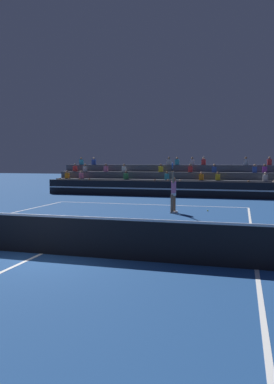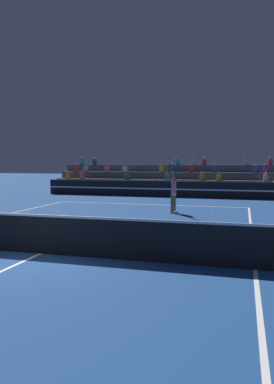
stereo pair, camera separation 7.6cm
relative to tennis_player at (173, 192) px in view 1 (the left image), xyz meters
The scene contains 7 objects.
ground_plane 9.11m from the tennis_player, 102.65° to the right, with size 120.00×120.00×0.00m, color navy.
court_lines 9.11m from the tennis_player, 102.65° to the right, with size 11.10×23.90×0.01m.
tennis_net 9.07m from the tennis_player, 102.65° to the right, with size 12.00×0.10×1.10m.
sponsor_banner_wall 8.31m from the tennis_player, 103.84° to the left, with size 18.00×0.26×1.10m.
bleacher_stand 11.40m from the tennis_player, 100.04° to the left, with size 18.90×3.80×2.83m.
tennis_player is the anchor object (origin of this frame).
tennis_ball 2.10m from the tennis_player, 34.41° to the left, with size 0.07×0.07×0.07m, color #C6DB33.
Camera 1 is at (5.13, -8.80, 2.47)m, focal length 35.00 mm.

